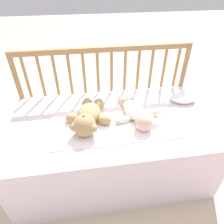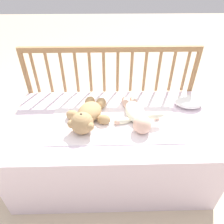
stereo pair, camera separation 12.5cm
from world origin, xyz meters
name	(u,v)px [view 1 (the left image)]	position (x,y,z in m)	size (l,w,h in m)	color
ground_plane	(112,167)	(0.00, 0.00, 0.00)	(12.00, 12.00, 0.00)	#C6B293
crib_mattress	(112,146)	(0.00, 0.00, 0.24)	(1.30, 0.71, 0.47)	silver
crib_rail	(105,77)	(0.00, 0.38, 0.59)	(1.30, 0.04, 0.82)	#997047
blanket	(113,116)	(0.01, 0.04, 0.48)	(0.80, 0.52, 0.01)	white
teddy_bear	(88,117)	(-0.15, -0.01, 0.53)	(0.30, 0.39, 0.14)	tan
baby	(136,112)	(0.16, 0.01, 0.51)	(0.32, 0.40, 0.11)	#EAEACC
small_pillow	(182,97)	(0.54, 0.16, 0.50)	(0.20, 0.16, 0.06)	white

